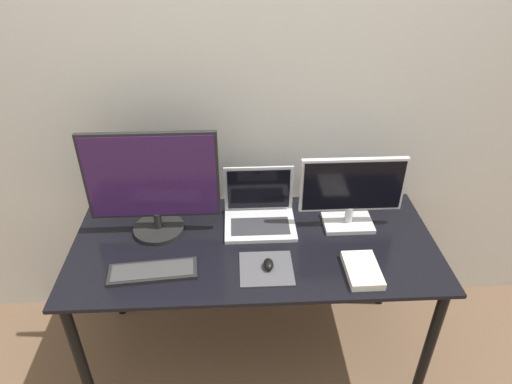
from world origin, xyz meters
TOP-DOWN VIEW (x-y plane):
  - wall_back at (0.00, 0.79)m, footprint 7.00×0.05m
  - desk at (0.00, 0.36)m, footprint 1.63×0.73m
  - monitor_left at (-0.44, 0.48)m, footprint 0.58×0.23m
  - monitor_right at (0.45, 0.48)m, footprint 0.47×0.16m
  - laptop at (0.03, 0.53)m, footprint 0.33×0.25m
  - keyboard at (-0.43, 0.19)m, footprint 0.37×0.15m
  - mousepad at (0.04, 0.19)m, footprint 0.22×0.21m
  - mouse at (0.05, 0.19)m, footprint 0.04×0.07m
  - book at (0.44, 0.15)m, footprint 0.14×0.21m

SIDE VIEW (x-z plane):
  - desk at x=0.00m, z-range 0.28..1.02m
  - mousepad at x=0.04m, z-range 0.74..0.74m
  - keyboard at x=-0.43m, z-range 0.74..0.76m
  - book at x=0.44m, z-range 0.74..0.77m
  - mouse at x=0.05m, z-range 0.74..0.78m
  - laptop at x=0.03m, z-range 0.67..0.93m
  - monitor_right at x=0.45m, z-range 0.75..1.10m
  - monitor_left at x=-0.44m, z-range 0.74..1.24m
  - wall_back at x=0.00m, z-range 0.00..2.50m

